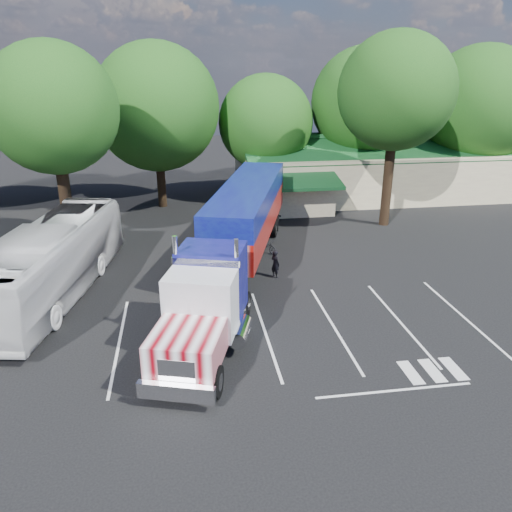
{
  "coord_description": "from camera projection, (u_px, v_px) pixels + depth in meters",
  "views": [
    {
      "loc": [
        -3.37,
        -25.42,
        11.28
      ],
      "look_at": [
        0.25,
        -1.7,
        2.0
      ],
      "focal_mm": 35.0,
      "sensor_mm": 36.0,
      "label": 1
    }
  ],
  "objects": [
    {
      "name": "tree_near_right",
      "position": [
        396.0,
        92.0,
        34.02
      ],
      "size": [
        8.0,
        8.0,
        13.5
      ],
      "color": "black",
      "rests_on": "ground"
    },
    {
      "name": "tree_row_d",
      "position": [
        266.0,
        123.0,
        42.3
      ],
      "size": [
        8.0,
        8.0,
        10.6
      ],
      "color": "black",
      "rests_on": "ground"
    },
    {
      "name": "tree_row_f",
      "position": [
        479.0,
        106.0,
        43.89
      ],
      "size": [
        10.4,
        10.4,
        13.0
      ],
      "color": "black",
      "rests_on": "ground"
    },
    {
      "name": "woman",
      "position": [
        275.0,
        264.0,
        27.92
      ],
      "size": [
        0.64,
        0.69,
        1.59
      ],
      "primitive_type": "imported",
      "rotation": [
        0.0,
        0.0,
        2.15
      ],
      "color": "black",
      "rests_on": "ground"
    },
    {
      "name": "semi_truck",
      "position": [
        239.0,
        229.0,
        27.79
      ],
      "size": [
        9.34,
        22.46,
        4.75
      ],
      "rotation": [
        0.0,
        0.0,
        -0.3
      ],
      "color": "black",
      "rests_on": "ground"
    },
    {
      "name": "silver_sedan",
      "position": [
        364.0,
        198.0,
        42.35
      ],
      "size": [
        3.93,
        2.47,
        1.22
      ],
      "primitive_type": "imported",
      "rotation": [
        0.0,
        0.0,
        1.23
      ],
      "color": "#989B9F",
      "rests_on": "ground"
    },
    {
      "name": "tree_row_c",
      "position": [
        156.0,
        107.0,
        39.31
      ],
      "size": [
        10.0,
        10.0,
        13.05
      ],
      "color": "black",
      "rests_on": "ground"
    },
    {
      "name": "ground",
      "position": [
        247.0,
        279.0,
        27.98
      ],
      "size": [
        120.0,
        120.0,
        0.0
      ],
      "primitive_type": "plane",
      "color": "black",
      "rests_on": "ground"
    },
    {
      "name": "bicycle",
      "position": [
        267.0,
        246.0,
        31.74
      ],
      "size": [
        1.4,
        1.63,
        0.84
      ],
      "primitive_type": "imported",
      "rotation": [
        0.0,
        0.0,
        0.63
      ],
      "color": "black",
      "rests_on": "ground"
    },
    {
      "name": "tour_bus",
      "position": [
        52.0,
        261.0,
        25.37
      ],
      "size": [
        5.67,
        13.94,
        3.78
      ],
      "primitive_type": "imported",
      "rotation": [
        0.0,
        0.0,
        -0.19
      ],
      "color": "silver",
      "rests_on": "ground"
    },
    {
      "name": "tree_row_e",
      "position": [
        366.0,
        103.0,
        43.49
      ],
      "size": [
        9.6,
        9.6,
        12.9
      ],
      "color": "black",
      "rests_on": "ground"
    },
    {
      "name": "event_hall",
      "position": [
        370.0,
        170.0,
        45.53
      ],
      "size": [
        24.2,
        14.12,
        5.55
      ],
      "color": "beige",
      "rests_on": "ground"
    },
    {
      "name": "tree_near_left",
      "position": [
        53.0,
        109.0,
        28.86
      ],
      "size": [
        7.6,
        7.6,
        12.65
      ],
      "color": "black",
      "rests_on": "ground"
    },
    {
      "name": "tree_row_b",
      "position": [
        56.0,
        119.0,
        39.99
      ],
      "size": [
        8.4,
        8.4,
        11.35
      ],
      "color": "black",
      "rests_on": "ground"
    }
  ]
}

